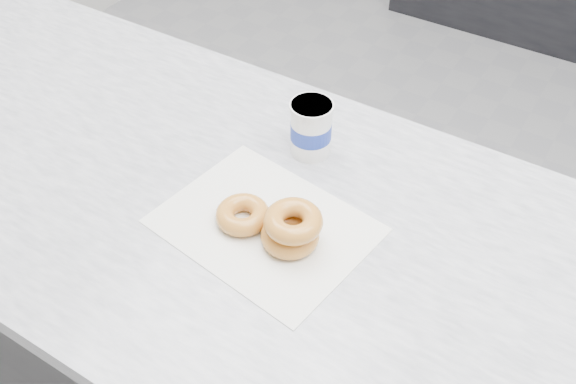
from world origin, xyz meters
The scene contains 5 objects.
ground centered at (0.00, 0.00, 0.00)m, with size 5.00×5.00×0.00m, color gray.
wax_paper centered at (-0.41, -0.61, 0.90)m, with size 0.34×0.26×0.00m, color white.
donut_single centered at (-0.44, -0.63, 0.92)m, with size 0.09×0.09×0.03m, color gold.
donut_stack centered at (-0.35, -0.62, 0.94)m, with size 0.13×0.13×0.07m.
coffee_cup centered at (-0.44, -0.41, 0.96)m, with size 0.10×0.10×0.11m.
Camera 1 is at (0.01, -1.22, 1.69)m, focal length 40.00 mm.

